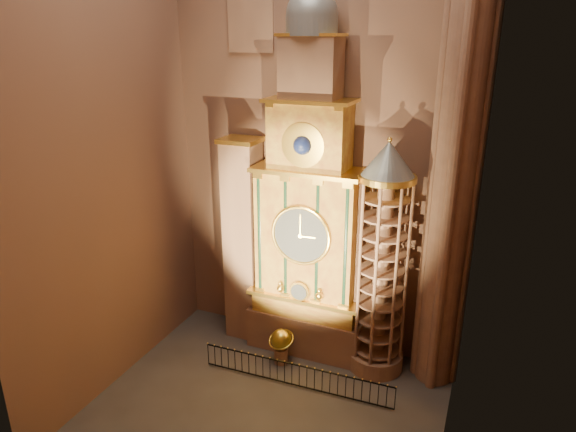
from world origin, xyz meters
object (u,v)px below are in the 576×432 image
at_px(astronomical_clock, 309,220).
at_px(celestial_globe, 281,343).
at_px(stair_turret, 382,263).
at_px(iron_railing, 296,375).
at_px(portrait_tower, 243,241).

distance_m(astronomical_clock, celestial_globe, 5.92).
bearing_deg(celestial_globe, astronomical_clock, 68.61).
distance_m(stair_turret, celestial_globe, 6.10).
xyz_separation_m(stair_turret, celestial_globe, (-4.16, -1.43, -4.22)).
relative_size(stair_turret, iron_railing, 1.25).
distance_m(portrait_tower, celestial_globe, 5.22).
bearing_deg(celestial_globe, iron_railing, -47.59).
bearing_deg(stair_turret, celestial_globe, -161.04).
bearing_deg(astronomical_clock, portrait_tower, 179.71).
bearing_deg(astronomical_clock, iron_railing, -78.52).
xyz_separation_m(portrait_tower, celestial_globe, (2.74, -1.71, -4.10)).
distance_m(stair_turret, iron_railing, 6.17).
distance_m(celestial_globe, iron_railing, 1.97).
height_order(portrait_tower, iron_railing, portrait_tower).
bearing_deg(portrait_tower, astronomical_clock, -0.29).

